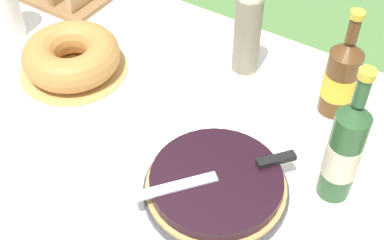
{
  "coord_description": "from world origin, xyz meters",
  "views": [
    {
      "loc": [
        0.52,
        -0.67,
        1.64
      ],
      "look_at": [
        0.03,
        0.09,
        0.74
      ],
      "focal_mm": 50.0,
      "sensor_mm": 36.0,
      "label": 1
    }
  ],
  "objects": [
    {
      "name": "paper_towel_roll",
      "position": [
        -0.67,
        0.15,
        0.78
      ],
      "size": [
        0.11,
        0.11,
        0.2
      ],
      "color": "white",
      "rests_on": "tablecloth"
    },
    {
      "name": "berry_tart",
      "position": [
        0.17,
        -0.02,
        0.71
      ],
      "size": [
        0.32,
        0.32,
        0.06
      ],
      "color": "#38383D",
      "rests_on": "tablecloth"
    },
    {
      "name": "cup_stack",
      "position": [
        0.01,
        0.38,
        0.81
      ],
      "size": [
        0.07,
        0.07,
        0.25
      ],
      "color": "beige",
      "rests_on": "tablecloth"
    },
    {
      "name": "tablecloth",
      "position": [
        0.0,
        0.0,
        0.66
      ],
      "size": [
        1.65,
        1.17,
        0.1
      ],
      "color": "white",
      "rests_on": "garden_table"
    },
    {
      "name": "cider_bottle_amber",
      "position": [
        0.28,
        0.37,
        0.79
      ],
      "size": [
        0.09,
        0.09,
        0.3
      ],
      "color": "brown",
      "rests_on": "tablecloth"
    },
    {
      "name": "garden_table",
      "position": [
        0.0,
        0.0,
        0.62
      ],
      "size": [
        1.64,
        1.16,
        0.67
      ],
      "color": "brown",
      "rests_on": "ground_plane"
    },
    {
      "name": "serving_knife",
      "position": [
        0.19,
        -0.0,
        0.74
      ],
      "size": [
        0.26,
        0.31,
        0.01
      ],
      "rotation": [
        0.0,
        0.0,
        4.03
      ],
      "color": "silver",
      "rests_on": "berry_tart"
    },
    {
      "name": "cider_bottle_green",
      "position": [
        0.38,
        0.12,
        0.81
      ],
      "size": [
        0.08,
        0.08,
        0.35
      ],
      "color": "#2D562D",
      "rests_on": "tablecloth"
    },
    {
      "name": "bundt_cake",
      "position": [
        -0.39,
        0.13,
        0.73
      ],
      "size": [
        0.3,
        0.3,
        0.1
      ],
      "color": "tan",
      "rests_on": "tablecloth"
    }
  ]
}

